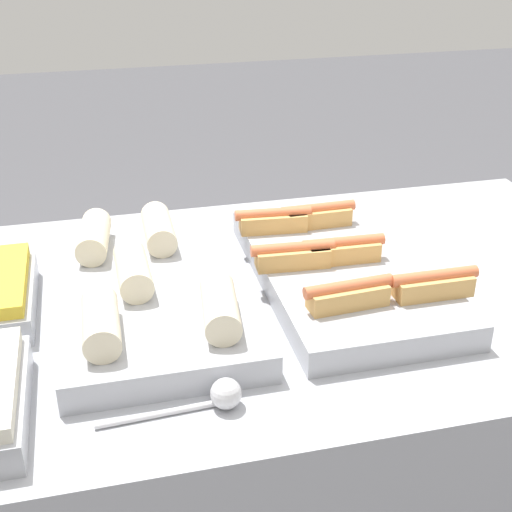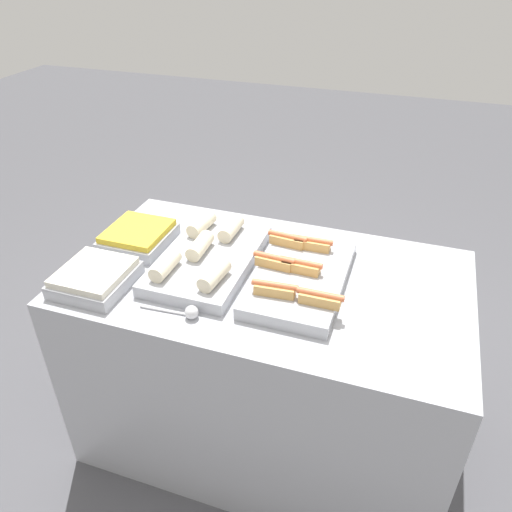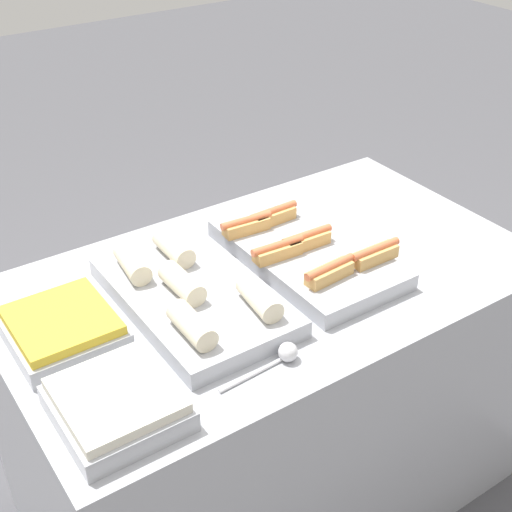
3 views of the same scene
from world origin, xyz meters
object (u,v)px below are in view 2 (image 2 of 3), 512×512
Objects in this scene: tray_side_back at (138,236)px; tray_wraps at (207,257)px; serving_spoon_near at (188,312)px; tray_side_front at (95,278)px; tray_hotdogs at (300,275)px.

tray_wraps is at bearing -8.59° from tray_side_back.
tray_side_back is at bearing 137.36° from serving_spoon_near.
tray_wraps is 2.11× the size of tray_side_front.
tray_hotdogs is at bearing 45.53° from serving_spoon_near.
serving_spoon_near is at bearing -7.79° from tray_side_front.
tray_side_back is (0.00, 0.31, 0.00)m from tray_side_front.
tray_hotdogs is at bearing -4.07° from tray_side_back.
serving_spoon_near is (0.39, -0.05, -0.02)m from tray_side_front.
tray_side_front is 1.00× the size of tray_side_back.
tray_wraps reaches higher than tray_side_front.
tray_hotdogs is 0.69m from tray_side_back.
tray_wraps is 0.32m from serving_spoon_near.
serving_spoon_near is at bearing -134.47° from tray_hotdogs.
tray_side_back is at bearing 175.93° from tray_hotdogs.
tray_side_front is 0.39m from serving_spoon_near.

